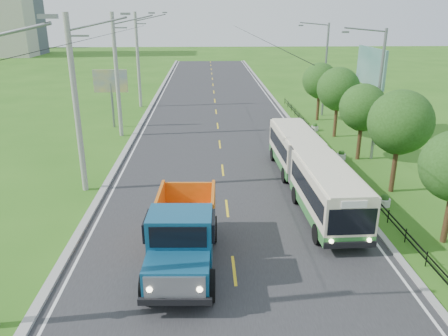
{
  "coord_description": "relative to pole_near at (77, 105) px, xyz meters",
  "views": [
    {
      "loc": [
        -1.06,
        -15.37,
        10.03
      ],
      "look_at": [
        -0.11,
        7.19,
        1.9
      ],
      "focal_mm": 35.0,
      "sensor_mm": 36.0,
      "label": 1
    }
  ],
  "objects": [
    {
      "name": "tree_back",
      "position": [
        18.12,
        17.14,
        -1.44
      ],
      "size": [
        3.3,
        3.36,
        5.5
      ],
      "color": "#382314",
      "rests_on": "ground"
    },
    {
      "name": "pole_far",
      "position": [
        0.0,
        24.0,
        0.0
      ],
      "size": [
        3.51,
        0.32,
        10.0
      ],
      "color": "gray",
      "rests_on": "ground"
    },
    {
      "name": "tree_fifth",
      "position": [
        18.12,
        11.14,
        -1.24
      ],
      "size": [
        3.48,
        3.52,
        5.8
      ],
      "color": "#382314",
      "rests_on": "ground"
    },
    {
      "name": "curb_right",
      "position": [
        15.41,
        11.0,
        -5.04
      ],
      "size": [
        0.3,
        120.0,
        0.1
      ],
      "primitive_type": "cube",
      "color": "#9E9E99",
      "rests_on": "ground"
    },
    {
      "name": "planter_mid",
      "position": [
        16.86,
        5.0,
        -4.81
      ],
      "size": [
        0.64,
        0.64,
        0.67
      ],
      "color": "silver",
      "rests_on": "ground"
    },
    {
      "name": "curb_left",
      "position": [
        1.06,
        11.0,
        -5.02
      ],
      "size": [
        0.4,
        120.0,
        0.15
      ],
      "primitive_type": "cube",
      "color": "#9E9E99",
      "rests_on": "ground"
    },
    {
      "name": "railing_right",
      "position": [
        16.26,
        5.0,
        -4.79
      ],
      "size": [
        0.04,
        40.0,
        0.6
      ],
      "primitive_type": "cube",
      "color": "black",
      "rests_on": "ground"
    },
    {
      "name": "billboard_right",
      "position": [
        20.56,
        11.0,
        0.25
      ],
      "size": [
        0.24,
        6.0,
        7.3
      ],
      "color": "slate",
      "rests_on": "ground"
    },
    {
      "name": "streetlight_mid",
      "position": [
        18.9,
        5.0,
        -0.19
      ],
      "size": [
        3.02,
        0.2,
        9.07
      ],
      "color": "slate",
      "rests_on": "ground"
    },
    {
      "name": "tree_fourth",
      "position": [
        18.12,
        5.14,
        -1.51
      ],
      "size": [
        3.24,
        3.31,
        5.4
      ],
      "color": "#382314",
      "rests_on": "ground"
    },
    {
      "name": "streetlight_far",
      "position": [
        18.9,
        19.0,
        -0.19
      ],
      "size": [
        3.02,
        0.2,
        9.07
      ],
      "color": "slate",
      "rests_on": "ground"
    },
    {
      "name": "edge_line_left",
      "position": [
        1.61,
        11.0,
        -5.07
      ],
      "size": [
        0.12,
        120.0,
        0.0
      ],
      "primitive_type": "cube",
      "color": "silver",
      "rests_on": "road"
    },
    {
      "name": "road",
      "position": [
        8.26,
        11.0,
        -5.08
      ],
      "size": [
        14.0,
        120.0,
        0.02
      ],
      "primitive_type": "cube",
      "color": "#28282B",
      "rests_on": "ground"
    },
    {
      "name": "ground",
      "position": [
        8.26,
        -9.0,
        -5.09
      ],
      "size": [
        240.0,
        240.0,
        0.0
      ],
      "primitive_type": "plane",
      "color": "#2D6417",
      "rests_on": "ground"
    },
    {
      "name": "pole_mid",
      "position": [
        0.0,
        12.0,
        0.0
      ],
      "size": [
        3.51,
        0.32,
        10.0
      ],
      "color": "gray",
      "rests_on": "ground"
    },
    {
      "name": "centre_dash",
      "position": [
        8.26,
        -9.0,
        -5.07
      ],
      "size": [
        0.12,
        2.2,
        0.0
      ],
      "primitive_type": "cube",
      "color": "yellow",
      "rests_on": "road"
    },
    {
      "name": "pole_near",
      "position": [
        0.0,
        0.0,
        0.0
      ],
      "size": [
        3.51,
        0.32,
        10.0
      ],
      "color": "gray",
      "rests_on": "ground"
    },
    {
      "name": "tree_third",
      "position": [
        18.12,
        -0.86,
        -1.11
      ],
      "size": [
        3.6,
        3.62,
        6.0
      ],
      "color": "#382314",
      "rests_on": "ground"
    },
    {
      "name": "edge_line_right",
      "position": [
        14.91,
        11.0,
        -5.07
      ],
      "size": [
        0.12,
        120.0,
        0.0
      ],
      "primitive_type": "cube",
      "color": "silver",
      "rests_on": "road"
    },
    {
      "name": "billboard_left",
      "position": [
        -1.24,
        15.0,
        -1.23
      ],
      "size": [
        3.0,
        0.2,
        5.2
      ],
      "color": "slate",
      "rests_on": "ground"
    },
    {
      "name": "bus",
      "position": [
        13.1,
        -1.1,
        -3.44
      ],
      "size": [
        2.65,
        14.27,
        2.74
      ],
      "rotation": [
        0.0,
        0.0,
        0.02
      ],
      "color": "#2F7733",
      "rests_on": "ground"
    },
    {
      "name": "planter_near",
      "position": [
        16.86,
        -3.0,
        -4.81
      ],
      "size": [
        0.64,
        0.64,
        0.67
      ],
      "color": "silver",
      "rests_on": "ground"
    },
    {
      "name": "planter_far",
      "position": [
        16.86,
        13.0,
        -4.81
      ],
      "size": [
        0.64,
        0.64,
        0.67
      ],
      "color": "silver",
      "rests_on": "ground"
    },
    {
      "name": "dump_truck",
      "position": [
        6.19,
        -8.48,
        -3.47
      ],
      "size": [
        2.92,
        6.92,
        2.86
      ],
      "rotation": [
        0.0,
        0.0,
        -0.04
      ],
      "color": "navy",
      "rests_on": "ground"
    }
  ]
}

